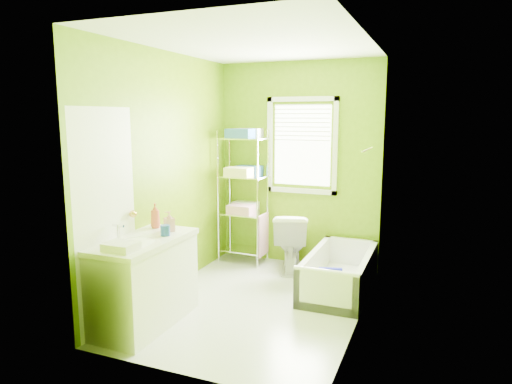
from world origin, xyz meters
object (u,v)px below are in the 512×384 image
at_px(bathtub, 339,278).
at_px(wire_shelf_unit, 245,181).
at_px(vanity, 144,279).
at_px(toilet, 291,241).

height_order(bathtub, wire_shelf_unit, wire_shelf_unit).
height_order(vanity, wire_shelf_unit, wire_shelf_unit).
height_order(toilet, vanity, vanity).
xyz_separation_m(bathtub, wire_shelf_unit, (-1.38, 0.58, 0.94)).
bearing_deg(bathtub, toilet, 145.98).
distance_m(bathtub, toilet, 0.88).
xyz_separation_m(toilet, vanity, (-0.80, -1.95, 0.07)).
xyz_separation_m(bathtub, toilet, (-0.71, 0.48, 0.23)).
bearing_deg(vanity, bathtub, 44.34).
relative_size(toilet, vanity, 0.68).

